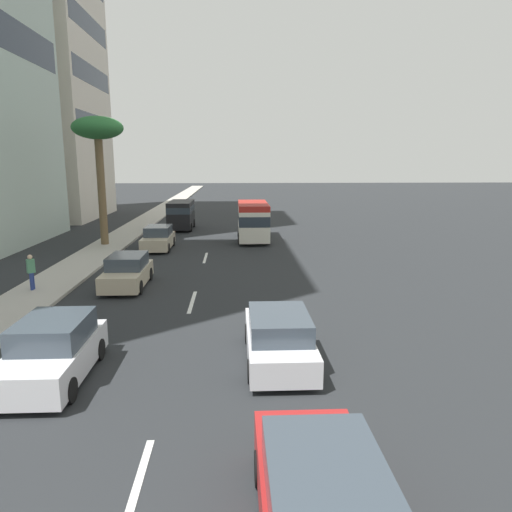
{
  "coord_description": "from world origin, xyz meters",
  "views": [
    {
      "loc": [
        -3.09,
        -1.85,
        5.89
      ],
      "look_at": [
        18.89,
        -2.86,
        1.45
      ],
      "focal_mm": 32.81,
      "sensor_mm": 36.0,
      "label": 1
    }
  ],
  "objects_px": {
    "car_third": "(53,351)",
    "palm_tree": "(98,135)",
    "minibus_lead": "(253,220)",
    "car_fourth": "(127,272)",
    "pedestrian_near_lamp": "(31,271)",
    "car_second": "(158,238)",
    "car_fifth": "(323,505)",
    "car_seventh": "(279,338)",
    "van_sixth": "(181,213)"
  },
  "relations": [
    {
      "from": "car_fifth",
      "to": "pedestrian_near_lamp",
      "type": "xyz_separation_m",
      "value": [
        14.95,
        10.57,
        0.27
      ]
    },
    {
      "from": "car_third",
      "to": "minibus_lead",
      "type": "bearing_deg",
      "value": 164.44
    },
    {
      "from": "minibus_lead",
      "to": "car_fourth",
      "type": "relative_size",
      "value": 1.48
    },
    {
      "from": "minibus_lead",
      "to": "car_second",
      "type": "bearing_deg",
      "value": 117.35
    },
    {
      "from": "car_second",
      "to": "pedestrian_near_lamp",
      "type": "xyz_separation_m",
      "value": [
        -10.73,
        4.03,
        0.3
      ]
    },
    {
      "from": "car_third",
      "to": "palm_tree",
      "type": "bearing_deg",
      "value": -168.59
    },
    {
      "from": "car_third",
      "to": "palm_tree",
      "type": "relative_size",
      "value": 0.47
    },
    {
      "from": "van_sixth",
      "to": "car_seventh",
      "type": "height_order",
      "value": "van_sixth"
    },
    {
      "from": "minibus_lead",
      "to": "car_second",
      "type": "distance_m",
      "value": 7.51
    },
    {
      "from": "car_fourth",
      "to": "car_seventh",
      "type": "distance_m",
      "value": 10.93
    },
    {
      "from": "car_fourth",
      "to": "car_fifth",
      "type": "bearing_deg",
      "value": 22.2
    },
    {
      "from": "car_second",
      "to": "car_fifth",
      "type": "relative_size",
      "value": 0.92
    },
    {
      "from": "car_second",
      "to": "car_seventh",
      "type": "bearing_deg",
      "value": 19.22
    },
    {
      "from": "palm_tree",
      "to": "car_fourth",
      "type": "bearing_deg",
      "value": -160.04
    },
    {
      "from": "car_second",
      "to": "car_seventh",
      "type": "distance_m",
      "value": 19.79
    },
    {
      "from": "car_fifth",
      "to": "palm_tree",
      "type": "xyz_separation_m",
      "value": [
        27.08,
        10.54,
        6.93
      ]
    },
    {
      "from": "car_third",
      "to": "pedestrian_near_lamp",
      "type": "height_order",
      "value": "pedestrian_near_lamp"
    },
    {
      "from": "car_third",
      "to": "palm_tree",
      "type": "height_order",
      "value": "palm_tree"
    },
    {
      "from": "palm_tree",
      "to": "pedestrian_near_lamp",
      "type": "bearing_deg",
      "value": 179.9
    },
    {
      "from": "car_seventh",
      "to": "car_second",
      "type": "bearing_deg",
      "value": 19.22
    },
    {
      "from": "car_seventh",
      "to": "minibus_lead",
      "type": "bearing_deg",
      "value": -0.28
    },
    {
      "from": "minibus_lead",
      "to": "pedestrian_near_lamp",
      "type": "height_order",
      "value": "minibus_lead"
    },
    {
      "from": "minibus_lead",
      "to": "car_seventh",
      "type": "distance_m",
      "value": 22.13
    },
    {
      "from": "car_fifth",
      "to": "pedestrian_near_lamp",
      "type": "distance_m",
      "value": 18.31
    },
    {
      "from": "pedestrian_near_lamp",
      "to": "palm_tree",
      "type": "bearing_deg",
      "value": 51.08
    },
    {
      "from": "car_third",
      "to": "van_sixth",
      "type": "relative_size",
      "value": 0.85
    },
    {
      "from": "van_sixth",
      "to": "car_seventh",
      "type": "distance_m",
      "value": 28.99
    },
    {
      "from": "pedestrian_near_lamp",
      "to": "palm_tree",
      "type": "relative_size",
      "value": 0.19
    },
    {
      "from": "minibus_lead",
      "to": "pedestrian_near_lamp",
      "type": "bearing_deg",
      "value": 143.04
    },
    {
      "from": "minibus_lead",
      "to": "car_fifth",
      "type": "distance_m",
      "value": 29.12
    },
    {
      "from": "minibus_lead",
      "to": "car_second",
      "type": "xyz_separation_m",
      "value": [
        -3.43,
        6.63,
        -0.82
      ]
    },
    {
      "from": "van_sixth",
      "to": "minibus_lead",
      "type": "bearing_deg",
      "value": 44.49
    },
    {
      "from": "car_fourth",
      "to": "van_sixth",
      "type": "height_order",
      "value": "van_sixth"
    },
    {
      "from": "car_second",
      "to": "van_sixth",
      "type": "height_order",
      "value": "van_sixth"
    },
    {
      "from": "pedestrian_near_lamp",
      "to": "car_second",
      "type": "bearing_deg",
      "value": 30.61
    },
    {
      "from": "car_second",
      "to": "palm_tree",
      "type": "bearing_deg",
      "value": -109.15
    },
    {
      "from": "car_fifth",
      "to": "pedestrian_near_lamp",
      "type": "height_order",
      "value": "pedestrian_near_lamp"
    },
    {
      "from": "pedestrian_near_lamp",
      "to": "palm_tree",
      "type": "xyz_separation_m",
      "value": [
        12.12,
        -0.02,
        6.66
      ]
    },
    {
      "from": "pedestrian_near_lamp",
      "to": "palm_tree",
      "type": "height_order",
      "value": "palm_tree"
    },
    {
      "from": "car_third",
      "to": "car_fifth",
      "type": "xyz_separation_m",
      "value": [
        -6.12,
        -6.32,
        -0.02
      ]
    },
    {
      "from": "car_fourth",
      "to": "van_sixth",
      "type": "xyz_separation_m",
      "value": [
        19.52,
        -0.43,
        0.69
      ]
    },
    {
      "from": "car_fifth",
      "to": "car_seventh",
      "type": "relative_size",
      "value": 1.04
    },
    {
      "from": "van_sixth",
      "to": "palm_tree",
      "type": "height_order",
      "value": "palm_tree"
    },
    {
      "from": "pedestrian_near_lamp",
      "to": "car_fourth",
      "type": "bearing_deg",
      "value": -26.86
    },
    {
      "from": "car_third",
      "to": "car_fourth",
      "type": "relative_size",
      "value": 1.01
    },
    {
      "from": "car_seventh",
      "to": "palm_tree",
      "type": "distance_m",
      "value": 23.72
    },
    {
      "from": "minibus_lead",
      "to": "palm_tree",
      "type": "height_order",
      "value": "palm_tree"
    },
    {
      "from": "car_fifth",
      "to": "van_sixth",
      "type": "height_order",
      "value": "van_sixth"
    },
    {
      "from": "car_second",
      "to": "palm_tree",
      "type": "distance_m",
      "value": 8.14
    },
    {
      "from": "car_fourth",
      "to": "pedestrian_near_lamp",
      "type": "height_order",
      "value": "pedestrian_near_lamp"
    }
  ]
}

